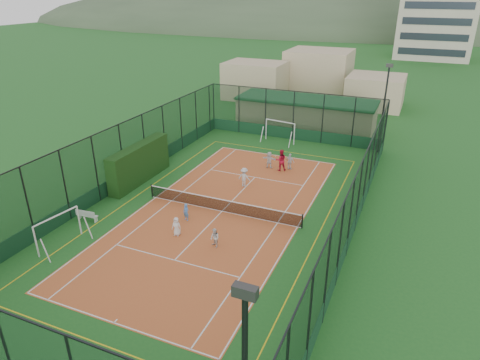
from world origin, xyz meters
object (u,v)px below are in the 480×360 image
object	(u,v)px
floodlight_ne	(383,110)
child_near_right	(215,238)
child_near_left	(176,226)
child_far_back	(269,160)
coach	(281,160)
futsal_goal_near	(59,231)
clubhouse	(306,112)
child_far_right	(290,161)
child_near_mid	(186,212)
futsal_goal_far	(280,132)
child_far_left	(244,177)
white_bench	(87,215)

from	to	relation	value
floodlight_ne	child_near_right	size ratio (longest dim) A/B	6.69
child_near_left	child_far_back	size ratio (longest dim) A/B	0.86
coach	child_near_left	bearing A→B (deg)	49.98
futsal_goal_near	clubhouse	bearing A→B (deg)	-4.11
child_near_right	child_far_right	world-z (taller)	child_far_right
child_far_back	child_near_mid	bearing A→B (deg)	81.66
futsal_goal_far	child_near_left	world-z (taller)	futsal_goal_far
child_near_right	clubhouse	bearing A→B (deg)	125.30
floodlight_ne	child_near_left	world-z (taller)	floodlight_ne
child_near_right	coach	distance (m)	12.88
futsal_goal_near	coach	xyz separation A→B (m)	(8.70, 16.39, -0.05)
clubhouse	futsal_goal_far	bearing A→B (deg)	-98.58
clubhouse	futsal_goal_near	bearing A→B (deg)	-103.68
futsal_goal_near	child_far_left	distance (m)	14.09
child_near_mid	white_bench	bearing A→B (deg)	-143.92
futsal_goal_near	child_far_right	bearing A→B (deg)	-19.36
white_bench	futsal_goal_near	distance (m)	3.12
clubhouse	child_near_left	xyz separation A→B (m)	(-1.29, -25.96, -0.94)
child_near_right	child_near_left	bearing A→B (deg)	-153.21
child_near_right	coach	world-z (taller)	coach
floodlight_ne	futsal_goal_far	bearing A→B (deg)	-174.70
futsal_goal_far	child_near_left	xyz separation A→B (m)	(-0.34, -19.67, -0.43)
child_far_back	child_near_left	bearing A→B (deg)	84.96
floodlight_ne	child_far_back	xyz separation A→B (m)	(-8.23, -7.75, -3.39)
child_near_mid	child_near_right	world-z (taller)	child_near_right
child_near_right	coach	bearing A→B (deg)	122.23
white_bench	child_near_right	bearing A→B (deg)	-1.44
futsal_goal_near	child_near_right	world-z (taller)	futsal_goal_near
child_far_right	futsal_goal_far	bearing A→B (deg)	-53.33
floodlight_ne	child_far_left	distance (m)	15.34
futsal_goal_far	child_near_right	world-z (taller)	futsal_goal_far
child_far_left	child_far_back	distance (m)	4.42
child_near_right	child_far_left	bearing A→B (deg)	132.98
child_far_back	white_bench	bearing A→B (deg)	61.25
child_far_back	floodlight_ne	bearing A→B (deg)	-134.37
futsal_goal_near	child_far_left	size ratio (longest dim) A/B	1.99
child_near_left	coach	world-z (taller)	coach
futsal_goal_near	child_near_left	distance (m)	7.05
clubhouse	child_far_right	distance (m)	13.00
child_far_right	child_far_left	bearing A→B (deg)	75.77
clubhouse	child_far_back	xyz separation A→B (m)	(0.37, -13.15, -0.84)
white_bench	child_far_left	size ratio (longest dim) A/B	0.96
child_far_left	child_near_left	bearing A→B (deg)	84.89
white_bench	futsal_goal_near	size ratio (longest dim) A/B	0.48
floodlight_ne	child_far_right	distance (m)	10.41
futsal_goal_far	child_far_back	distance (m)	7.00
floodlight_ne	child_far_back	bearing A→B (deg)	-136.70
futsal_goal_far	clubhouse	bearing A→B (deg)	91.23
white_bench	floodlight_ne	bearing A→B (deg)	47.94
futsal_goal_near	child_far_right	distance (m)	19.34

